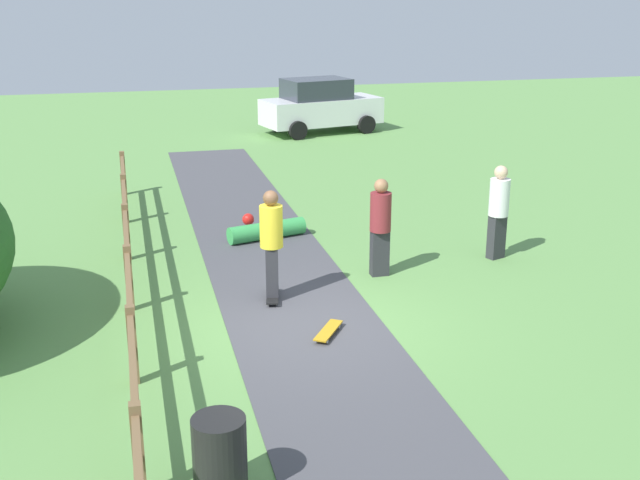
{
  "coord_description": "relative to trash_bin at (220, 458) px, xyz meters",
  "views": [
    {
      "loc": [
        -2.5,
        -11.02,
        5.02
      ],
      "look_at": [
        0.53,
        1.12,
        1.0
      ],
      "focal_mm": 44.45,
      "sensor_mm": 36.0,
      "label": 1
    }
  ],
  "objects": [
    {
      "name": "ground_plane",
      "position": [
        1.8,
        4.01,
        -0.45
      ],
      "size": [
        60.0,
        60.0,
        0.0
      ],
      "primitive_type": "plane",
      "color": "#60934C"
    },
    {
      "name": "asphalt_path",
      "position": [
        1.8,
        4.01,
        -0.44
      ],
      "size": [
        2.4,
        28.0,
        0.02
      ],
      "primitive_type": "cube",
      "color": "#47474C",
      "rests_on": "ground_plane"
    },
    {
      "name": "wooden_fence",
      "position": [
        -0.8,
        4.01,
        0.22
      ],
      "size": [
        0.12,
        18.12,
        1.1
      ],
      "color": "brown",
      "rests_on": "ground_plane"
    },
    {
      "name": "trash_bin",
      "position": [
        0.0,
        0.0,
        0.0
      ],
      "size": [
        0.56,
        0.56,
        0.9
      ],
      "primitive_type": "cylinder",
      "color": "black",
      "rests_on": "ground_plane"
    },
    {
      "name": "skater_riding",
      "position": [
        1.51,
        5.14,
        0.62
      ],
      "size": [
        0.45,
        0.82,
        1.87
      ],
      "color": "black",
      "rests_on": "asphalt_path"
    },
    {
      "name": "skater_fallen",
      "position": [
        2.0,
        8.49,
        -0.25
      ],
      "size": [
        1.7,
        1.44,
        0.36
      ],
      "color": "green",
      "rests_on": "asphalt_path"
    },
    {
      "name": "skateboard_loose",
      "position": [
        2.06,
        3.53,
        -0.36
      ],
      "size": [
        0.61,
        0.78,
        0.08
      ],
      "color": "#BF8C19",
      "rests_on": "asphalt_path"
    },
    {
      "name": "bystander_white",
      "position": [
        6.1,
        6.23,
        0.56
      ],
      "size": [
        0.49,
        0.49,
        1.82
      ],
      "color": "#2D2D33",
      "rests_on": "ground_plane"
    },
    {
      "name": "bystander_maroon",
      "position": [
        3.62,
        5.87,
        0.54
      ],
      "size": [
        0.38,
        0.38,
        1.8
      ],
      "color": "#2D2D33",
      "rests_on": "ground_plane"
    },
    {
      "name": "parked_car_white",
      "position": [
        6.13,
        20.4,
        0.51
      ],
      "size": [
        4.47,
        2.69,
        1.92
      ],
      "color": "silver",
      "rests_on": "ground_plane"
    }
  ]
}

